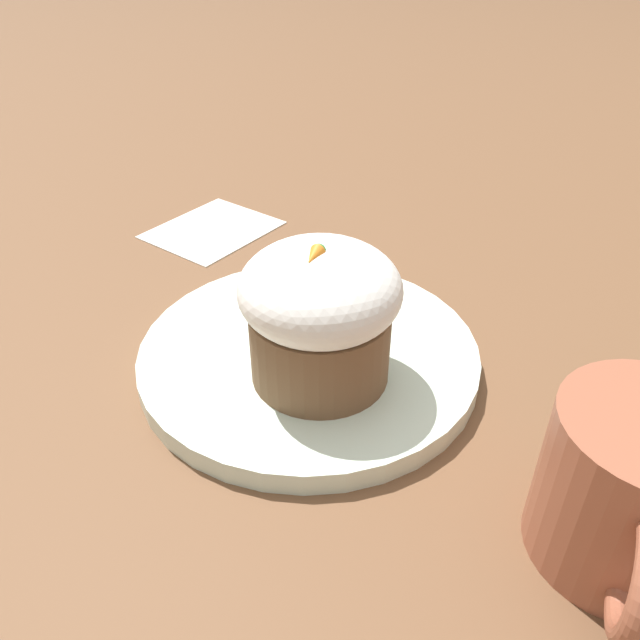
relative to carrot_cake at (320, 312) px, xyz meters
name	(u,v)px	position (x,y,z in m)	size (l,w,h in m)	color
ground_plane	(309,363)	(-0.02, -0.02, -0.06)	(4.00, 4.00, 0.00)	brown
dessert_plate	(309,355)	(-0.02, -0.02, -0.06)	(0.24, 0.24, 0.02)	silver
carrot_cake	(320,312)	(0.00, 0.00, 0.00)	(0.10, 0.10, 0.10)	brown
spoon	(302,337)	(-0.03, -0.03, -0.05)	(0.11, 0.10, 0.01)	silver
coffee_cup	(634,492)	(0.05, 0.18, -0.02)	(0.12, 0.09, 0.09)	#9E563D
paper_napkin	(213,229)	(-0.18, -0.19, -0.06)	(0.13, 0.12, 0.00)	white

